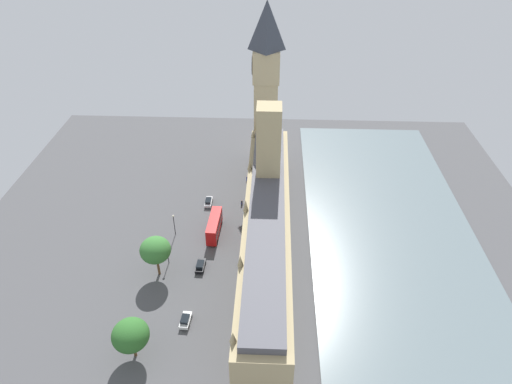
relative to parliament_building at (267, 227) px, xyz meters
name	(u,v)px	position (x,y,z in m)	size (l,w,h in m)	color
ground_plane	(258,256)	(1.99, 1.14, -8.15)	(144.95, 144.95, 0.00)	#4C4C4F
river_thames	(400,260)	(-31.41, 1.14, -8.03)	(41.61, 130.46, 0.25)	slate
parliament_building	(267,227)	(0.00, 0.00, 0.00)	(10.30, 74.95, 32.42)	tan
clock_tower	(266,86)	(1.29, -40.88, 17.19)	(7.59, 7.59, 49.05)	tan
car_silver_midblock	(209,202)	(16.18, -18.54, -7.26)	(1.89, 4.47, 1.74)	#B7B7BC
double_decker_bus_corner	(214,226)	(13.10, -6.42, -5.52)	(3.03, 10.60, 4.75)	red
car_black_leading	(200,266)	(14.95, 5.76, -7.26)	(2.10, 4.48, 1.74)	black
car_white_far_end	(185,320)	(15.79, 21.13, -7.26)	(2.16, 4.18, 1.74)	silver
pedestrian_near_tower	(242,203)	(7.08, -18.57, -7.42)	(0.59, 0.67, 1.62)	black
pedestrian_opposite_hall	(244,224)	(6.04, -9.89, -7.44)	(0.57, 0.64, 1.57)	navy
pedestrian_under_trees	(247,179)	(6.32, -30.51, -7.43)	(0.56, 0.65, 1.60)	navy
plane_tree_by_river_gate	(155,250)	(24.06, 7.85, -0.84)	(6.78, 6.78, 10.22)	brown
plane_tree_trailing	(131,335)	(23.99, 28.94, -2.06)	(6.85, 6.85, 9.02)	brown
street_lamp_kerbside	(174,221)	(22.96, -5.76, -3.80)	(0.56, 0.56, 6.21)	black
street_lamp_slot_10	(167,249)	(22.64, 4.22, -3.90)	(0.56, 0.56, 6.05)	black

